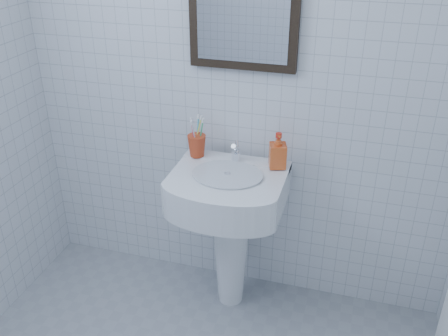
% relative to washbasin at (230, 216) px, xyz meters
% --- Properties ---
extents(wall_back, '(2.20, 0.02, 2.50)m').
position_rel_washbasin_xyz_m(wall_back, '(-0.02, 0.22, 0.70)').
color(wall_back, silver).
rests_on(wall_back, ground).
extents(washbasin, '(0.53, 0.39, 0.82)m').
position_rel_washbasin_xyz_m(washbasin, '(0.00, 0.00, 0.00)').
color(washbasin, white).
rests_on(washbasin, ground).
extents(faucet, '(0.04, 0.10, 0.11)m').
position_rel_washbasin_xyz_m(faucet, '(-0.00, 0.10, 0.30)').
color(faucet, white).
rests_on(faucet, washbasin).
extents(toothbrush_cup, '(0.10, 0.10, 0.11)m').
position_rel_washbasin_xyz_m(toothbrush_cup, '(-0.20, 0.10, 0.32)').
color(toothbrush_cup, '#BB3A1A').
rests_on(toothbrush_cup, washbasin).
extents(soap_dispenser, '(0.10, 0.10, 0.17)m').
position_rel_washbasin_xyz_m(soap_dispenser, '(0.20, 0.09, 0.35)').
color(soap_dispenser, red).
rests_on(soap_dispenser, washbasin).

